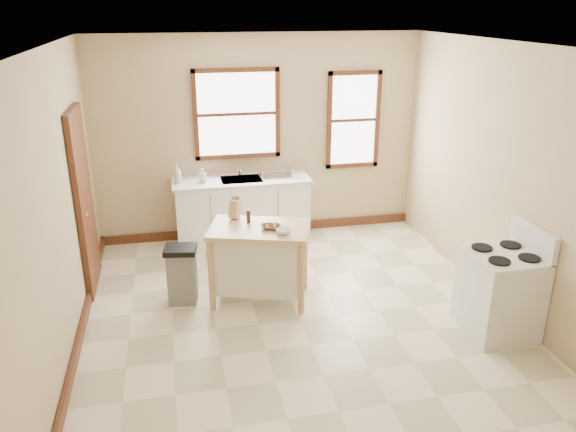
# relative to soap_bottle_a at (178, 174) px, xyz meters

# --- Properties ---
(floor) EXTENTS (5.00, 5.00, 0.00)m
(floor) POSITION_rel_soap_bottle_a_xyz_m (1.14, -2.19, -1.04)
(floor) COLOR #F6E8C3
(floor) RESTS_ON ground
(ceiling) EXTENTS (5.00, 5.00, 0.00)m
(ceiling) POSITION_rel_soap_bottle_a_xyz_m (1.14, -2.19, 1.76)
(ceiling) COLOR white
(ceiling) RESTS_ON ground
(wall_back) EXTENTS (4.50, 0.04, 2.80)m
(wall_back) POSITION_rel_soap_bottle_a_xyz_m (1.14, 0.31, 0.36)
(wall_back) COLOR tan
(wall_back) RESTS_ON ground
(wall_left) EXTENTS (0.04, 5.00, 2.80)m
(wall_left) POSITION_rel_soap_bottle_a_xyz_m (-1.11, -2.19, 0.36)
(wall_left) COLOR tan
(wall_left) RESTS_ON ground
(wall_right) EXTENTS (0.04, 5.00, 2.80)m
(wall_right) POSITION_rel_soap_bottle_a_xyz_m (3.39, -2.19, 0.36)
(wall_right) COLOR tan
(wall_right) RESTS_ON ground
(window_main) EXTENTS (1.17, 0.06, 1.22)m
(window_main) POSITION_rel_soap_bottle_a_xyz_m (0.84, 0.29, 0.71)
(window_main) COLOR #412111
(window_main) RESTS_ON wall_back
(window_side) EXTENTS (0.77, 0.06, 1.37)m
(window_side) POSITION_rel_soap_bottle_a_xyz_m (2.49, 0.29, 0.56)
(window_side) COLOR #412111
(window_side) RESTS_ON wall_back
(door_left) EXTENTS (0.06, 0.90, 2.10)m
(door_left) POSITION_rel_soap_bottle_a_xyz_m (-1.07, -0.89, 0.01)
(door_left) COLOR #412111
(door_left) RESTS_ON ground
(baseboard_back) EXTENTS (4.50, 0.04, 0.12)m
(baseboard_back) POSITION_rel_soap_bottle_a_xyz_m (1.14, 0.28, -0.98)
(baseboard_back) COLOR #412111
(baseboard_back) RESTS_ON ground
(baseboard_left) EXTENTS (0.04, 5.00, 0.12)m
(baseboard_left) POSITION_rel_soap_bottle_a_xyz_m (-1.08, -2.19, -0.98)
(baseboard_left) COLOR #412111
(baseboard_left) RESTS_ON ground
(sink_counter) EXTENTS (1.86, 0.62, 0.92)m
(sink_counter) POSITION_rel_soap_bottle_a_xyz_m (0.84, 0.01, -0.58)
(sink_counter) COLOR white
(sink_counter) RESTS_ON ground
(faucet) EXTENTS (0.03, 0.03, 0.22)m
(faucet) POSITION_rel_soap_bottle_a_xyz_m (0.84, 0.19, -0.01)
(faucet) COLOR silver
(faucet) RESTS_ON sink_counter
(soap_bottle_a) EXTENTS (0.12, 0.12, 0.25)m
(soap_bottle_a) POSITION_rel_soap_bottle_a_xyz_m (0.00, 0.00, 0.00)
(soap_bottle_a) COLOR #B2B2B2
(soap_bottle_a) RESTS_ON sink_counter
(soap_bottle_b) EXTENTS (0.10, 0.10, 0.19)m
(soap_bottle_b) POSITION_rel_soap_bottle_a_xyz_m (0.32, -0.03, -0.03)
(soap_bottle_b) COLOR #B2B2B2
(soap_bottle_b) RESTS_ON sink_counter
(dish_rack) EXTENTS (0.46, 0.36, 0.11)m
(dish_rack) POSITION_rel_soap_bottle_a_xyz_m (1.31, 0.04, -0.07)
(dish_rack) COLOR silver
(dish_rack) RESTS_ON sink_counter
(kitchen_island) EXTENTS (1.22, 0.97, 0.87)m
(kitchen_island) POSITION_rel_soap_bottle_a_xyz_m (0.81, -1.65, -0.61)
(kitchen_island) COLOR #DBAC81
(kitchen_island) RESTS_ON ground
(knife_block) EXTENTS (0.14, 0.14, 0.20)m
(knife_block) POSITION_rel_soap_bottle_a_xyz_m (0.59, -1.33, -0.07)
(knife_block) COLOR tan
(knife_block) RESTS_ON kitchen_island
(pepper_grinder) EXTENTS (0.05, 0.05, 0.15)m
(pepper_grinder) POSITION_rel_soap_bottle_a_xyz_m (0.72, -1.49, -0.09)
(pepper_grinder) COLOR #3E1B10
(pepper_grinder) RESTS_ON kitchen_island
(bowl_a) EXTENTS (0.16, 0.16, 0.04)m
(bowl_a) POSITION_rel_soap_bottle_a_xyz_m (0.90, -1.71, -0.15)
(bowl_a) COLOR brown
(bowl_a) RESTS_ON kitchen_island
(bowl_b) EXTENTS (0.18, 0.18, 0.04)m
(bowl_b) POSITION_rel_soap_bottle_a_xyz_m (0.96, -1.73, -0.15)
(bowl_b) COLOR brown
(bowl_b) RESTS_ON kitchen_island
(bowl_c) EXTENTS (0.22, 0.22, 0.05)m
(bowl_c) POSITION_rel_soap_bottle_a_xyz_m (1.04, -1.88, -0.14)
(bowl_c) COLOR white
(bowl_c) RESTS_ON kitchen_island
(trash_bin) EXTENTS (0.38, 0.34, 0.67)m
(trash_bin) POSITION_rel_soap_bottle_a_xyz_m (-0.04, -1.54, -0.71)
(trash_bin) COLOR slate
(trash_bin) RESTS_ON ground
(gas_stove) EXTENTS (0.69, 0.70, 1.13)m
(gas_stove) POSITION_rel_soap_bottle_a_xyz_m (3.07, -2.79, -0.48)
(gas_stove) COLOR silver
(gas_stove) RESTS_ON ground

